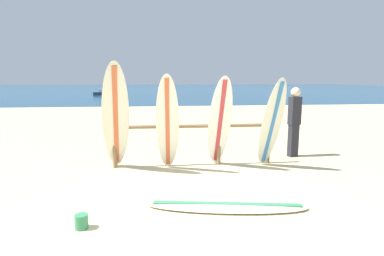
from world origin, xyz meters
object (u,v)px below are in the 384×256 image
surfboard_leaning_center (272,124)px  surfboard_lying_on_sand (227,206)px  beachgoer_standing (294,119)px  surfboard_leaning_far_left (116,117)px  surfboard_leaning_center_left (220,122)px  sand_bucket (81,222)px  small_boat_offshore (102,93)px  surfboard_rack (193,136)px  surfboard_leaning_left (167,123)px

surfboard_leaning_center → surfboard_lying_on_sand: (-1.40, -1.94, -0.96)m
beachgoer_standing → surfboard_leaning_far_left: bearing=-169.5°
surfboard_leaning_far_left → surfboard_leaning_center_left: surfboard_leaning_far_left is taller
surfboard_leaning_far_left → sand_bucket: surfboard_leaning_far_left is taller
sand_bucket → surfboard_leaning_far_left: bearing=87.0°
beachgoer_standing → small_boat_offshore: size_ratio=0.78×
surfboard_rack → surfboard_lying_on_sand: (0.25, -2.37, -0.65)m
surfboard_rack → beachgoer_standing: beachgoer_standing is taller
surfboard_leaning_far_left → surfboard_leaning_center: 3.33m
surfboard_leaning_far_left → surfboard_leaning_left: 1.09m
surfboard_rack → surfboard_leaning_center_left: (0.55, -0.25, 0.34)m
surfboard_lying_on_sand → surfboard_leaning_center_left: bearing=82.0°
surfboard_leaning_far_left → surfboard_leaning_left: surfboard_leaning_far_left is taller
surfboard_leaning_left → surfboard_lying_on_sand: (0.84, -1.97, -1.00)m
surfboard_leaning_far_left → surfboard_leaning_center: (3.32, -0.18, -0.16)m
surfboard_leaning_left → surfboard_leaning_center_left: surfboard_leaning_left is taller
surfboard_lying_on_sand → small_boat_offshore: 34.39m
surfboard_leaning_center_left → surfboard_leaning_center: size_ratio=1.02×
small_boat_offshore → surfboard_leaning_center_left: bearing=-75.5°
beachgoer_standing → sand_bucket: bearing=-142.8°
surfboard_leaning_center_left → surfboard_lying_on_sand: size_ratio=0.81×
surfboard_rack → surfboard_leaning_left: size_ratio=1.74×
surfboard_leaning_left → surfboard_rack: bearing=34.4°
surfboard_rack → surfboard_leaning_center_left: 0.69m
surfboard_leaning_center_left → surfboard_lying_on_sand: (-0.30, -2.12, -0.98)m
surfboard_rack → beachgoer_standing: (2.60, 0.54, 0.28)m
surfboard_rack → surfboard_leaning_far_left: size_ratio=1.56×
surfboard_rack → surfboard_leaning_center: (1.65, -0.43, 0.32)m
surfboard_leaning_left → small_boat_offshore: 32.29m
surfboard_leaning_center_left → surfboard_leaning_left: bearing=-172.5°
surfboard_leaning_center → surfboard_leaning_far_left: bearing=177.0°
surfboard_rack → surfboard_leaning_center_left: surfboard_leaning_center_left is taller
surfboard_leaning_center_left → surfboard_lying_on_sand: bearing=-98.0°
surfboard_leaning_left → small_boat_offshore: size_ratio=0.92×
surfboard_rack → surfboard_leaning_center_left: size_ratio=1.77×
surfboard_leaning_left → sand_bucket: (-1.21, -2.41, -0.94)m
surfboard_leaning_far_left → surfboard_leaning_center_left: 2.22m
beachgoer_standing → small_boat_offshore: beachgoer_standing is taller
small_boat_offshore → sand_bucket: small_boat_offshore is taller
surfboard_rack → sand_bucket: bearing=-122.7°
surfboard_rack → surfboard_leaning_far_left: bearing=-171.1°
surfboard_leaning_center → small_boat_offshore: surfboard_leaning_center is taller
surfboard_rack → surfboard_leaning_center_left: bearing=-24.8°
surfboard_lying_on_sand → sand_bucket: (-2.05, -0.44, 0.06)m
surfboard_rack → small_boat_offshore: 32.02m
surfboard_leaning_center_left → sand_bucket: (-2.35, -2.56, -0.92)m
sand_bucket → surfboard_rack: bearing=57.3°
surfboard_leaning_far_left → beachgoer_standing: 4.35m
surfboard_rack → surfboard_lying_on_sand: bearing=-84.0°
beachgoer_standing → sand_bucket: 5.60m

